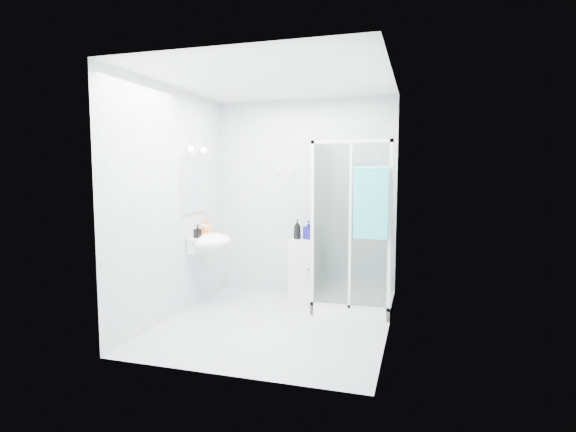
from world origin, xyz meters
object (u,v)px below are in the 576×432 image
(shampoo_bottle_b, at_px, (309,230))
(shampoo_bottle_a, at_px, (297,229))
(storage_cabinet, at_px, (303,269))
(soap_dispenser_orange, at_px, (207,227))
(wall_basin, at_px, (210,242))
(soap_dispenser_black, at_px, (197,231))
(hand_towel, at_px, (371,201))
(shower_enclosure, at_px, (347,272))

(shampoo_bottle_b, bearing_deg, shampoo_bottle_a, -160.64)
(shampoo_bottle_a, height_order, shampoo_bottle_b, shampoo_bottle_a)
(storage_cabinet, distance_m, soap_dispenser_orange, 1.36)
(wall_basin, relative_size, soap_dispenser_black, 3.62)
(soap_dispenser_black, bearing_deg, soap_dispenser_orange, 98.22)
(shampoo_bottle_b, xyz_separation_m, soap_dispenser_orange, (-1.23, -0.44, 0.05))
(shampoo_bottle_b, bearing_deg, soap_dispenser_orange, -160.23)
(shampoo_bottle_a, xyz_separation_m, shampoo_bottle_b, (0.14, 0.05, -0.01))
(hand_towel, bearing_deg, storage_cabinet, 143.61)
(soap_dispenser_black, bearing_deg, wall_basin, 65.18)
(shower_enclosure, relative_size, storage_cabinet, 2.54)
(shower_enclosure, distance_m, soap_dispenser_black, 1.86)
(shampoo_bottle_b, relative_size, soap_dispenser_orange, 1.30)
(soap_dispenser_orange, bearing_deg, wall_basin, -53.54)
(shampoo_bottle_a, distance_m, soap_dispenser_black, 1.27)
(shampoo_bottle_b, height_order, soap_dispenser_orange, soap_dispenser_orange)
(shampoo_bottle_a, bearing_deg, soap_dispenser_black, -145.14)
(soap_dispenser_orange, bearing_deg, shampoo_bottle_b, 19.77)
(storage_cabinet, distance_m, shampoo_bottle_b, 0.52)
(shampoo_bottle_b, relative_size, soap_dispenser_black, 1.54)
(shampoo_bottle_a, distance_m, soap_dispenser_orange, 1.16)
(shampoo_bottle_a, bearing_deg, soap_dispenser_orange, -160.18)
(wall_basin, relative_size, shampoo_bottle_a, 2.22)
(storage_cabinet, relative_size, shampoo_bottle_b, 3.30)
(storage_cabinet, distance_m, shampoo_bottle_a, 0.53)
(shampoo_bottle_a, xyz_separation_m, soap_dispenser_black, (-1.04, -0.72, 0.03))
(wall_basin, distance_m, storage_cabinet, 1.26)
(hand_towel, xyz_separation_m, shampoo_bottle_a, (-1.00, 0.65, -0.42))
(shower_enclosure, bearing_deg, soap_dispenser_black, -164.49)
(shower_enclosure, relative_size, hand_towel, 2.55)
(storage_cabinet, distance_m, soap_dispenser_black, 1.45)
(wall_basin, height_order, shampoo_bottle_b, shampoo_bottle_b)
(shower_enclosure, distance_m, storage_cabinet, 0.68)
(storage_cabinet, bearing_deg, hand_towel, -35.07)
(shower_enclosure, height_order, shampoo_bottle_b, shower_enclosure)
(shampoo_bottle_b, bearing_deg, soap_dispenser_black, -146.73)
(storage_cabinet, height_order, soap_dispenser_orange, soap_dispenser_orange)
(shampoo_bottle_a, relative_size, shampoo_bottle_b, 1.06)
(shampoo_bottle_b, bearing_deg, hand_towel, -38.88)
(hand_towel, bearing_deg, shampoo_bottle_a, 147.13)
(soap_dispenser_orange, relative_size, soap_dispenser_black, 1.19)
(storage_cabinet, xyz_separation_m, soap_dispenser_black, (-1.11, -0.76, 0.55))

